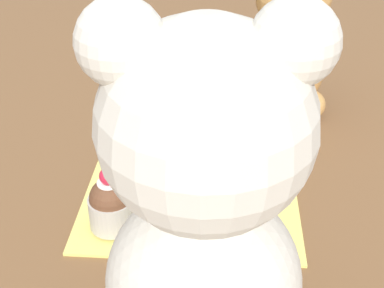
{
  "coord_description": "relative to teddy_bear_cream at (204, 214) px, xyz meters",
  "views": [
    {
      "loc": [
        -0.03,
        0.47,
        0.36
      ],
      "look_at": [
        0.0,
        0.0,
        0.06
      ],
      "focal_mm": 50.0,
      "sensor_mm": 36.0,
      "label": 1
    }
  ],
  "objects": [
    {
      "name": "cupcake_near_tan_bear",
      "position": [
        -0.0,
        -0.23,
        -0.1
      ],
      "size": [
        0.05,
        0.05,
        0.06
      ],
      "color": "#B2ADA3",
      "rests_on": "saucer_plate"
    },
    {
      "name": "teddy_bear_cream",
      "position": [
        0.0,
        0.0,
        0.0
      ],
      "size": [
        0.14,
        0.15,
        0.28
      ],
      "rotation": [
        0.0,
        0.0,
        0.07
      ],
      "color": "beige",
      "rests_on": "ground_plane"
    },
    {
      "name": "teddy_bear_tan",
      "position": [
        -0.09,
        -0.4,
        -0.04
      ],
      "size": [
        0.11,
        0.11,
        0.21
      ],
      "rotation": [
        0.0,
        0.0,
        3.13
      ],
      "color": "#B78447",
      "rests_on": "ground_plane"
    },
    {
      "name": "cupcake_near_cream_bear",
      "position": [
        0.09,
        -0.13,
        -0.1
      ],
      "size": [
        0.04,
        0.04,
        0.07
      ],
      "color": "#B2ADA3",
      "rests_on": "knitted_placemat"
    },
    {
      "name": "ground_plane",
      "position": [
        0.02,
        -0.2,
        -0.14
      ],
      "size": [
        4.0,
        4.0,
        0.0
      ],
      "primitive_type": "plane",
      "color": "brown"
    },
    {
      "name": "knitted_placemat",
      "position": [
        0.02,
        -0.2,
        -0.13
      ],
      "size": [
        0.23,
        0.23,
        0.01
      ],
      "primitive_type": "cube",
      "color": "#E0D166",
      "rests_on": "ground_plane"
    },
    {
      "name": "saucer_plate",
      "position": [
        -0.0,
        -0.23,
        -0.13
      ],
      "size": [
        0.09,
        0.09,
        0.01
      ],
      "primitive_type": "cylinder",
      "color": "silver",
      "rests_on": "knitted_placemat"
    }
  ]
}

